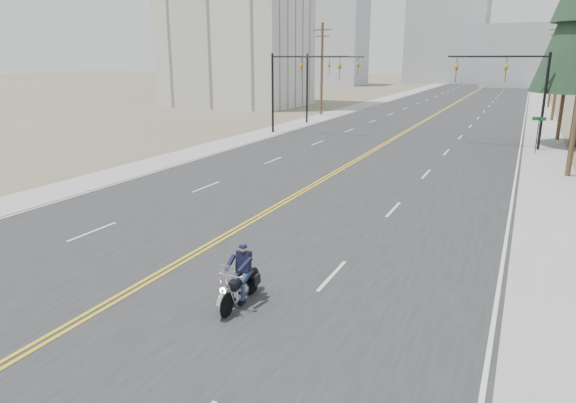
# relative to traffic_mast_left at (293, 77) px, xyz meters

# --- Properties ---
(ground_plane) EXTENTS (400.00, 400.00, 0.00)m
(ground_plane) POSITION_rel_traffic_mast_left_xyz_m (8.98, -32.00, -4.94)
(ground_plane) COLOR #776D56
(ground_plane) RESTS_ON ground
(road) EXTENTS (20.00, 200.00, 0.01)m
(road) POSITION_rel_traffic_mast_left_xyz_m (8.98, 38.00, -4.93)
(road) COLOR #303033
(road) RESTS_ON ground
(sidewalk_left) EXTENTS (3.00, 200.00, 0.01)m
(sidewalk_left) POSITION_rel_traffic_mast_left_xyz_m (-2.52, 38.00, -4.93)
(sidewalk_left) COLOR #A5A5A0
(sidewalk_left) RESTS_ON ground
(sidewalk_right) EXTENTS (3.00, 200.00, 0.01)m
(sidewalk_right) POSITION_rel_traffic_mast_left_xyz_m (20.48, 38.00, -4.93)
(sidewalk_right) COLOR #A5A5A0
(sidewalk_right) RESTS_ON ground
(traffic_mast_left) EXTENTS (7.10, 0.26, 7.00)m
(traffic_mast_left) POSITION_rel_traffic_mast_left_xyz_m (0.00, 0.00, 0.00)
(traffic_mast_left) COLOR black
(traffic_mast_left) RESTS_ON ground
(traffic_mast_right) EXTENTS (7.10, 0.26, 7.00)m
(traffic_mast_right) POSITION_rel_traffic_mast_left_xyz_m (17.95, 0.00, 0.00)
(traffic_mast_right) COLOR black
(traffic_mast_right) RESTS_ON ground
(traffic_mast_far) EXTENTS (6.10, 0.26, 7.00)m
(traffic_mast_far) POSITION_rel_traffic_mast_left_xyz_m (-0.33, 8.00, -0.06)
(traffic_mast_far) COLOR black
(traffic_mast_far) RESTS_ON ground
(street_sign) EXTENTS (0.90, 0.06, 2.62)m
(street_sign) POSITION_rel_traffic_mast_left_xyz_m (19.78, -2.00, -3.13)
(street_sign) COLOR black
(street_sign) RESTS_ON ground
(utility_pole_c) EXTENTS (2.20, 0.30, 11.00)m
(utility_pole_c) POSITION_rel_traffic_mast_left_xyz_m (21.48, 6.00, 0.79)
(utility_pole_c) COLOR brown
(utility_pole_c) RESTS_ON ground
(utility_pole_d) EXTENTS (2.20, 0.30, 11.50)m
(utility_pole_d) POSITION_rel_traffic_mast_left_xyz_m (21.48, 21.00, 1.05)
(utility_pole_d) COLOR brown
(utility_pole_d) RESTS_ON ground
(utility_pole_e) EXTENTS (2.20, 0.30, 11.00)m
(utility_pole_e) POSITION_rel_traffic_mast_left_xyz_m (21.48, 38.00, 0.79)
(utility_pole_e) COLOR brown
(utility_pole_e) RESTS_ON ground
(utility_pole_left) EXTENTS (2.20, 0.30, 10.50)m
(utility_pole_left) POSITION_rel_traffic_mast_left_xyz_m (-3.52, 16.00, 0.54)
(utility_pole_left) COLOR brown
(utility_pole_left) RESTS_ON ground
(haze_bldg_a) EXTENTS (14.00, 12.00, 22.00)m
(haze_bldg_a) POSITION_rel_traffic_mast_left_xyz_m (-26.02, 83.00, 6.06)
(haze_bldg_a) COLOR #B7BCC6
(haze_bldg_a) RESTS_ON ground
(haze_bldg_b) EXTENTS (18.00, 14.00, 14.00)m
(haze_bldg_b) POSITION_rel_traffic_mast_left_xyz_m (16.98, 93.00, 2.06)
(haze_bldg_b) COLOR #ADB2B7
(haze_bldg_b) RESTS_ON ground
(haze_bldg_d) EXTENTS (20.00, 15.00, 26.00)m
(haze_bldg_d) POSITION_rel_traffic_mast_left_xyz_m (-3.02, 108.00, 8.06)
(haze_bldg_d) COLOR #ADB2B7
(haze_bldg_d) RESTS_ON ground
(haze_bldg_f) EXTENTS (12.00, 12.00, 16.00)m
(haze_bldg_f) POSITION_rel_traffic_mast_left_xyz_m (-41.02, 98.00, 3.06)
(haze_bldg_f) COLOR #ADB2B7
(haze_bldg_f) RESTS_ON ground
(motorcyclist) EXTENTS (1.00, 2.18, 1.68)m
(motorcyclist) POSITION_rel_traffic_mast_left_xyz_m (12.29, -30.87, -4.10)
(motorcyclist) COLOR black
(motorcyclist) RESTS_ON ground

